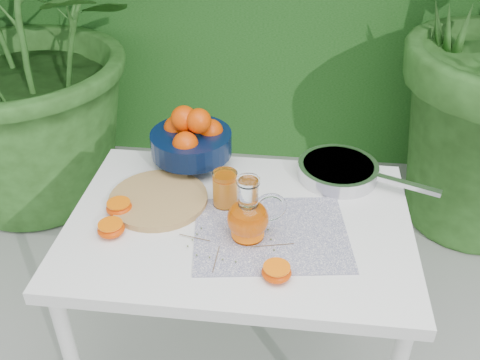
# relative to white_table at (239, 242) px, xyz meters

# --- Properties ---
(potted_plant_left) EXTENTS (2.10, 2.10, 1.83)m
(potted_plant_left) POSITION_rel_white_table_xyz_m (-1.15, 1.11, 0.25)
(potted_plant_left) COLOR #284F1B
(potted_plant_left) RESTS_ON ground
(white_table) EXTENTS (1.00, 0.70, 0.75)m
(white_table) POSITION_rel_white_table_xyz_m (0.00, 0.00, 0.00)
(white_table) COLOR white
(white_table) RESTS_ON ground
(placemat) EXTENTS (0.47, 0.39, 0.00)m
(placemat) POSITION_rel_white_table_xyz_m (0.10, -0.05, 0.08)
(placemat) COLOR #0D134A
(placemat) RESTS_ON white_table
(cutting_board) EXTENTS (0.36, 0.36, 0.02)m
(cutting_board) POSITION_rel_white_table_xyz_m (-0.26, 0.06, 0.09)
(cutting_board) COLOR #A9814C
(cutting_board) RESTS_ON white_table
(fruit_bowl) EXTENTS (0.29, 0.29, 0.21)m
(fruit_bowl) POSITION_rel_white_table_xyz_m (-0.19, 0.29, 0.18)
(fruit_bowl) COLOR black
(fruit_bowl) RESTS_ON white_table
(juice_pitcher) EXTENTS (0.17, 0.14, 0.19)m
(juice_pitcher) POSITION_rel_white_table_xyz_m (0.03, -0.07, 0.15)
(juice_pitcher) COLOR white
(juice_pitcher) RESTS_ON white_table
(juice_tumbler) EXTENTS (0.09, 0.09, 0.11)m
(juice_tumbler) POSITION_rel_white_table_xyz_m (-0.05, 0.07, 0.14)
(juice_tumbler) COLOR white
(juice_tumbler) RESTS_ON white_table
(saute_pan) EXTENTS (0.48, 0.34, 0.05)m
(saute_pan) POSITION_rel_white_table_xyz_m (0.30, 0.27, 0.11)
(saute_pan) COLOR silver
(saute_pan) RESTS_ON white_table
(orange_halves) EXTENTS (0.57, 0.30, 0.04)m
(orange_halves) POSITION_rel_white_table_xyz_m (-0.20, -0.11, 0.10)
(orange_halves) COLOR #F55602
(orange_halves) RESTS_ON white_table
(thyme_sprigs) EXTENTS (0.32, 0.19, 0.01)m
(thyme_sprigs) POSITION_rel_white_table_xyz_m (-0.01, -0.13, 0.09)
(thyme_sprigs) COLOR brown
(thyme_sprigs) RESTS_ON white_table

